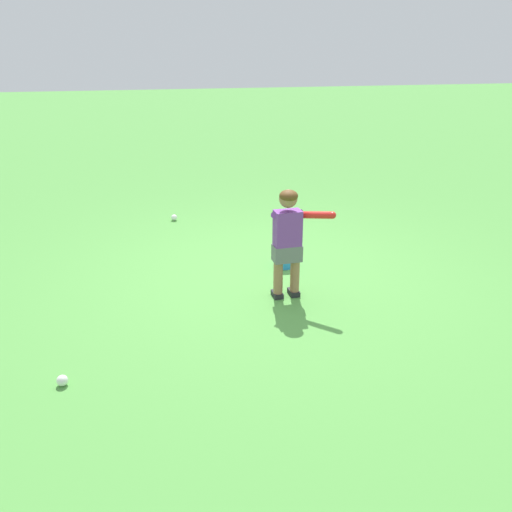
{
  "coord_description": "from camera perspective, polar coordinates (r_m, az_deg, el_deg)",
  "views": [
    {
      "loc": [
        -5.42,
        1.11,
        2.45
      ],
      "look_at": [
        -0.57,
        0.24,
        0.45
      ],
      "focal_mm": 39.58,
      "sensor_mm": 36.0,
      "label": 1
    }
  ],
  "objects": [
    {
      "name": "play_ball_far_left",
      "position": [
        7.8,
        -8.28,
        3.87
      ],
      "size": [
        0.08,
        0.08,
        0.08
      ],
      "primitive_type": "sphere",
      "color": "white",
      "rests_on": "ground"
    },
    {
      "name": "play_ball_far_right",
      "position": [
        4.47,
        -18.99,
        -11.81
      ],
      "size": [
        0.08,
        0.08,
        0.08
      ],
      "primitive_type": "sphere",
      "color": "white",
      "rests_on": "ground"
    },
    {
      "name": "toy_bucket",
      "position": [
        6.19,
        2.86,
        -0.24
      ],
      "size": [
        0.22,
        0.22,
        0.19
      ],
      "color": "#2884DB",
      "rests_on": "ground"
    },
    {
      "name": "child_batter",
      "position": [
        5.31,
        3.32,
        2.24
      ],
      "size": [
        0.45,
        0.57,
        1.08
      ],
      "color": "#232328",
      "rests_on": "ground"
    },
    {
      "name": "ground_plane",
      "position": [
        6.05,
        1.32,
        -1.79
      ],
      "size": [
        40.0,
        40.0,
        0.0
      ],
      "primitive_type": "plane",
      "color": "#519942"
    }
  ]
}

